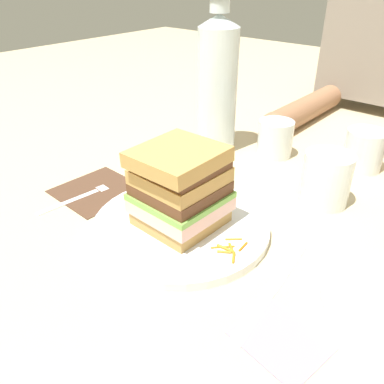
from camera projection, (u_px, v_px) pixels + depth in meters
ground_plane at (187, 233)px, 0.59m from camera, size 3.00×3.00×0.00m
main_plate at (179, 227)px, 0.59m from camera, size 0.26×0.26×0.01m
sandwich at (178, 188)px, 0.55m from camera, size 0.12×0.12×0.12m
carrot_shred_0 at (135, 194)px, 0.65m from camera, size 0.03×0.01×0.00m
carrot_shred_1 at (142, 196)px, 0.65m from camera, size 0.00×0.03×0.00m
carrot_shred_2 at (139, 197)px, 0.64m from camera, size 0.02×0.02×0.00m
carrot_shred_3 at (134, 198)px, 0.64m from camera, size 0.02×0.02×0.00m
carrot_shred_4 at (131, 196)px, 0.65m from camera, size 0.03×0.01×0.00m
carrot_shred_5 at (141, 207)px, 0.62m from camera, size 0.02×0.02×0.00m
carrot_shred_6 at (131, 205)px, 0.62m from camera, size 0.02×0.01×0.00m
carrot_shred_7 at (128, 200)px, 0.63m from camera, size 0.02×0.01×0.00m
carrot_shred_8 at (140, 201)px, 0.63m from camera, size 0.03×0.01×0.00m
carrot_shred_9 at (148, 200)px, 0.64m from camera, size 0.01×0.03×0.00m
carrot_shred_10 at (225, 248)px, 0.53m from camera, size 0.02×0.01×0.00m
carrot_shred_11 at (223, 247)px, 0.53m from camera, size 0.02×0.02×0.00m
carrot_shred_12 at (232, 249)px, 0.53m from camera, size 0.02×0.02×0.00m
carrot_shred_13 at (224, 252)px, 0.52m from camera, size 0.02×0.01×0.00m
carrot_shred_14 at (234, 257)px, 0.51m from camera, size 0.01×0.02×0.00m
carrot_shred_15 at (234, 239)px, 0.55m from camera, size 0.02×0.02×0.00m
carrot_shred_16 at (243, 247)px, 0.53m from camera, size 0.01×0.02×0.00m
napkin_dark at (97, 190)px, 0.69m from camera, size 0.13×0.13×0.00m
fork at (86, 193)px, 0.68m from camera, size 0.03×0.17×0.00m
knife at (270, 290)px, 0.48m from camera, size 0.04×0.20×0.00m
juice_glass at (326, 181)px, 0.64m from camera, size 0.08×0.08×0.09m
water_bottle at (217, 84)px, 0.78m from camera, size 0.08×0.08×0.30m
empty_tumbler_0 at (364, 150)px, 0.75m from camera, size 0.07×0.07×0.08m
empty_tumbler_1 at (275, 138)px, 0.80m from camera, size 0.07×0.07×0.07m
napkin_pink at (281, 340)px, 0.42m from camera, size 0.10×0.09×0.00m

